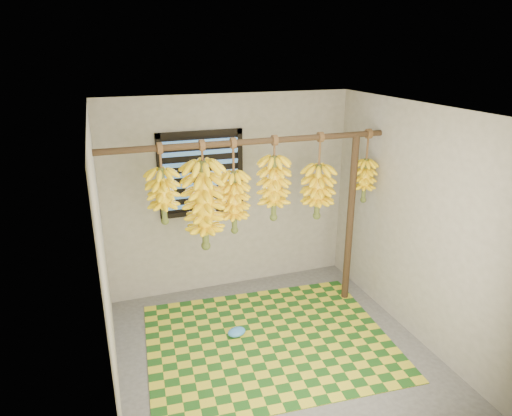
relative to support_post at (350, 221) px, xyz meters
name	(u,v)px	position (x,y,z in m)	size (l,w,h in m)	color
floor	(274,352)	(-1.20, -0.70, -1.00)	(3.00, 3.00, 0.01)	#505050
ceiling	(278,109)	(-1.20, -0.70, 1.40)	(3.00, 3.00, 0.01)	silver
wall_back	(230,195)	(-1.20, 0.80, 0.20)	(3.00, 0.01, 2.40)	gray
wall_left	(104,267)	(-2.71, -0.70, 0.20)	(0.01, 3.00, 2.40)	gray
wall_right	(413,223)	(0.30, -0.70, 0.20)	(0.01, 3.00, 2.40)	gray
window	(201,174)	(-1.55, 0.78, 0.50)	(1.00, 0.04, 1.00)	black
hanging_pole	(251,142)	(-1.20, 0.00, 1.00)	(0.06, 0.06, 3.00)	#3F2A18
support_post	(350,221)	(0.00, 0.00, 0.00)	(0.08, 0.08, 2.00)	#3F2A18
woven_mat	(269,340)	(-1.19, -0.52, -0.99)	(2.47, 1.98, 0.01)	#1C5017
plastic_bag	(237,332)	(-1.48, -0.33, -0.95)	(0.20, 0.15, 0.08)	#3D91E6
banana_bunch_a	(163,196)	(-2.10, 0.00, 0.53)	(0.31, 0.31, 0.80)	brown
banana_bunch_b	(204,206)	(-1.70, 0.00, 0.38)	(0.40, 0.40, 1.13)	brown
banana_bunch_c	(234,202)	(-1.39, 0.00, 0.39)	(0.31, 0.31, 1.00)	brown
banana_bunch_d	(274,188)	(-0.95, 0.00, 0.49)	(0.33, 0.33, 0.91)	brown
banana_bunch_e	(318,191)	(-0.43, 0.00, 0.40)	(0.35, 0.35, 0.95)	brown
banana_bunch_f	(365,180)	(0.15, 0.00, 0.47)	(0.25, 0.25, 0.83)	brown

